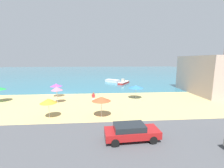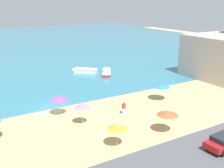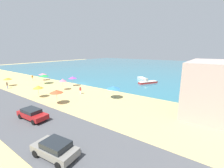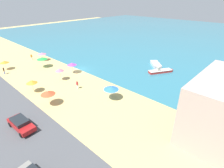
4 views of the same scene
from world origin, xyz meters
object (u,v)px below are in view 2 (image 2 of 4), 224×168
(beach_umbrella_1, at_px, (161,86))
(beach_umbrella_3, at_px, (82,105))
(beach_umbrella_7, at_px, (168,113))
(beach_umbrella_5, at_px, (59,98))
(skiff_offshore, at_px, (106,72))
(bather_1, at_px, (124,107))
(beach_umbrella_6, at_px, (117,126))
(skiff_nearshore, at_px, (85,71))

(beach_umbrella_1, height_order, beach_umbrella_3, beach_umbrella_3)
(beach_umbrella_7, bearing_deg, beach_umbrella_5, 128.13)
(beach_umbrella_1, bearing_deg, beach_umbrella_3, -172.50)
(beach_umbrella_1, bearing_deg, skiff_offshore, 88.54)
(bather_1, bearing_deg, beach_umbrella_6, -127.75)
(beach_umbrella_1, distance_m, beach_umbrella_7, 9.91)
(bather_1, relative_size, skiff_offshore, 0.29)
(beach_umbrella_5, relative_size, beach_umbrella_6, 1.05)
(beach_umbrella_1, xyz_separation_m, beach_umbrella_3, (-12.67, -1.67, 0.21))
(skiff_nearshore, relative_size, skiff_offshore, 0.79)
(bather_1, relative_size, skiff_nearshore, 0.36)
(beach_umbrella_1, distance_m, skiff_offshore, 15.86)
(beach_umbrella_6, bearing_deg, skiff_offshore, 62.32)
(beach_umbrella_6, xyz_separation_m, bather_1, (4.78, 6.18, -1.15))
(skiff_offshore, bearing_deg, beach_umbrella_3, -126.87)
(beach_umbrella_1, bearing_deg, beach_umbrella_7, -126.87)
(beach_umbrella_1, bearing_deg, beach_umbrella_6, -147.00)
(beach_umbrella_1, relative_size, skiff_offshore, 0.45)
(beach_umbrella_3, height_order, skiff_nearshore, beach_umbrella_3)
(beach_umbrella_1, bearing_deg, beach_umbrella_5, 171.05)
(beach_umbrella_5, distance_m, skiff_offshore, 19.79)
(beach_umbrella_3, xyz_separation_m, skiff_offshore, (13.07, 17.43, -1.86))
(beach_umbrella_1, relative_size, beach_umbrella_5, 0.99)
(beach_umbrella_1, relative_size, beach_umbrella_6, 1.04)
(beach_umbrella_5, height_order, skiff_nearshore, beach_umbrella_5)
(skiff_nearshore, xyz_separation_m, skiff_offshore, (2.92, -2.96, -0.04))
(beach_umbrella_5, distance_m, beach_umbrella_7, 12.86)
(skiff_offshore, bearing_deg, skiff_nearshore, 134.56)
(beach_umbrella_1, bearing_deg, bather_1, -167.58)
(beach_umbrella_7, xyz_separation_m, bather_1, (-1.20, 6.36, -1.30))
(beach_umbrella_3, distance_m, beach_umbrella_5, 4.05)
(beach_umbrella_1, xyz_separation_m, beach_umbrella_5, (-13.89, 2.19, 0.12))
(beach_umbrella_1, xyz_separation_m, skiff_offshore, (0.40, 15.77, -1.65))
(beach_umbrella_5, bearing_deg, bather_1, -29.19)
(beach_umbrella_7, bearing_deg, beach_umbrella_6, 178.30)
(beach_umbrella_1, distance_m, beach_umbrella_3, 12.78)
(skiff_offshore, bearing_deg, beach_umbrella_5, -136.47)
(bather_1, bearing_deg, skiff_offshore, 66.46)
(beach_umbrella_3, relative_size, skiff_offshore, 0.47)
(beach_umbrella_5, relative_size, bather_1, 1.58)
(beach_umbrella_5, bearing_deg, skiff_offshore, 43.53)
(skiff_nearshore, bearing_deg, beach_umbrella_3, -116.48)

